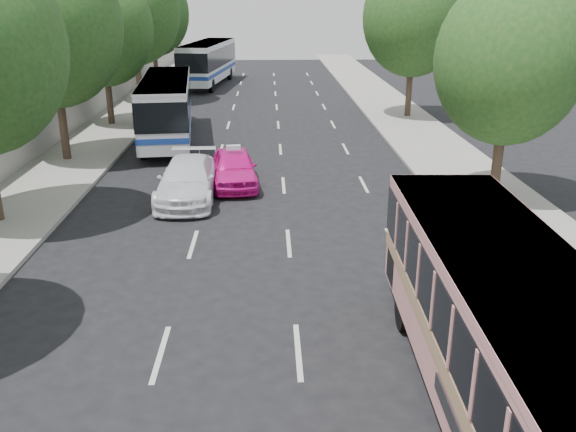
{
  "coord_description": "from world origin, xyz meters",
  "views": [
    {
      "loc": [
        0.42,
        -13.13,
        7.1
      ],
      "look_at": [
        0.92,
        2.01,
        1.6
      ],
      "focal_mm": 38.0,
      "sensor_mm": 36.0,
      "label": 1
    }
  ],
  "objects_px": {
    "pink_bus": "(501,316)",
    "pink_taxi": "(234,168)",
    "white_pickup": "(188,180)",
    "tour_coach_rear": "(208,60)",
    "tour_coach_front": "(167,104)"
  },
  "relations": [
    {
      "from": "pink_taxi",
      "to": "tour_coach_front",
      "type": "distance_m",
      "value": 8.94
    },
    {
      "from": "tour_coach_rear",
      "to": "white_pickup",
      "type": "bearing_deg",
      "value": -79.19
    },
    {
      "from": "pink_taxi",
      "to": "tour_coach_rear",
      "type": "distance_m",
      "value": 29.03
    },
    {
      "from": "pink_taxi",
      "to": "tour_coach_rear",
      "type": "height_order",
      "value": "tour_coach_rear"
    },
    {
      "from": "pink_bus",
      "to": "tour_coach_rear",
      "type": "xyz_separation_m",
      "value": [
        -8.9,
        42.86,
        0.18
      ]
    },
    {
      "from": "tour_coach_rear",
      "to": "tour_coach_front",
      "type": "bearing_deg",
      "value": -83.48
    },
    {
      "from": "pink_bus",
      "to": "tour_coach_rear",
      "type": "bearing_deg",
      "value": 103.39
    },
    {
      "from": "pink_bus",
      "to": "pink_taxi",
      "type": "height_order",
      "value": "pink_bus"
    },
    {
      "from": "pink_bus",
      "to": "tour_coach_front",
      "type": "distance_m",
      "value": 23.9
    },
    {
      "from": "white_pickup",
      "to": "tour_coach_front",
      "type": "distance_m",
      "value": 10.01
    },
    {
      "from": "pink_taxi",
      "to": "white_pickup",
      "type": "height_order",
      "value": "white_pickup"
    },
    {
      "from": "pink_bus",
      "to": "white_pickup",
      "type": "xyz_separation_m",
      "value": [
        -6.95,
        12.39,
        -1.17
      ]
    },
    {
      "from": "white_pickup",
      "to": "tour_coach_rear",
      "type": "relative_size",
      "value": 0.43
    },
    {
      "from": "white_pickup",
      "to": "tour_coach_rear",
      "type": "distance_m",
      "value": 30.55
    },
    {
      "from": "white_pickup",
      "to": "tour_coach_front",
      "type": "relative_size",
      "value": 0.46
    }
  ]
}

